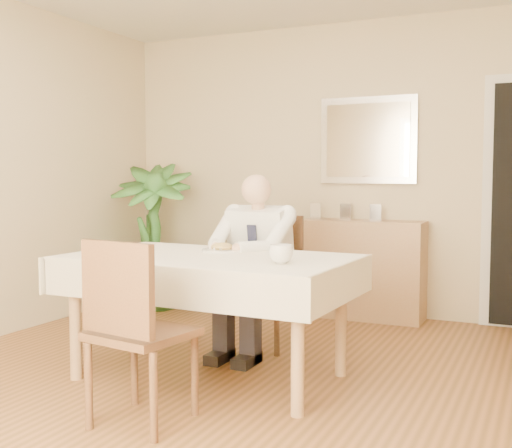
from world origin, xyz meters
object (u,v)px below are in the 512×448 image
at_px(chair_far, 268,272).
at_px(coffee_mug, 281,254).
at_px(chair_near, 132,322).
at_px(potted_palm, 151,235).
at_px(seated_man, 251,255).
at_px(sideboard, 362,269).
at_px(dining_table, 209,269).

xyz_separation_m(chair_far, coffee_mug, (0.53, -1.02, 0.27)).
distance_m(chair_near, potted_palm, 2.97).
relative_size(seated_man, sideboard, 1.17).
bearing_deg(potted_palm, coffee_mug, -41.06).
distance_m(seated_man, coffee_mug, 0.91).
height_order(dining_table, chair_far, chair_far).
xyz_separation_m(chair_far, seated_man, (0.00, -0.29, 0.16)).
relative_size(dining_table, chair_far, 1.86).
bearing_deg(chair_far, coffee_mug, -70.37).
relative_size(dining_table, coffee_mug, 13.23).
xyz_separation_m(seated_man, potted_palm, (-1.54, 1.07, -0.01)).
relative_size(coffee_mug, sideboard, 0.12).
bearing_deg(seated_man, sideboard, 74.72).
relative_size(chair_near, potted_palm, 0.68).
xyz_separation_m(chair_near, seated_man, (-0.05, 1.44, 0.17)).
bearing_deg(sideboard, coffee_mug, -86.33).
height_order(chair_near, coffee_mug, chair_near).
bearing_deg(chair_near, potted_palm, 131.22).
distance_m(dining_table, chair_far, 0.90).
bearing_deg(chair_near, sideboard, 92.17).
height_order(dining_table, potted_palm, potted_palm).
xyz_separation_m(chair_near, coffee_mug, (0.48, 0.71, 0.28)).
relative_size(sideboard, potted_palm, 0.78).
bearing_deg(potted_palm, sideboard, 10.88).
distance_m(coffee_mug, potted_palm, 2.74).
bearing_deg(dining_table, seated_man, 92.27).
bearing_deg(coffee_mug, potted_palm, 138.94).
distance_m(chair_near, sideboard, 2.90).
height_order(chair_far, potted_palm, potted_palm).
relative_size(chair_far, potted_palm, 0.69).
distance_m(coffee_mug, sideboard, 2.21).
height_order(chair_far, sideboard, chair_far).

